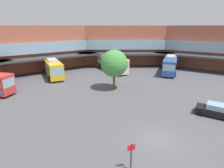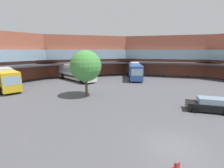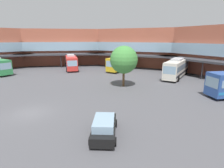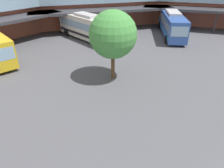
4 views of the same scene
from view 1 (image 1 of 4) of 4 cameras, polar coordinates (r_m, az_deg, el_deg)
The scene contains 8 objects.
ground_plane at distance 18.48m, azimuth 14.13°, elevation -16.22°, with size 123.65×123.65×0.00m, color #515156.
station_building at distance 34.74m, azimuth -3.57°, elevation 9.20°, with size 81.51×50.79×10.16m.
bus_1 at distance 44.06m, azimuth 17.50°, elevation 5.94°, with size 9.54×11.18×3.72m.
bus_3 at distance 40.05m, azimuth -17.73°, elevation 4.76°, with size 3.87×10.49×3.64m.
bus_5 at distance 43.10m, azimuth -0.14°, elevation 6.56°, with size 4.27×11.59×3.80m.
parked_car at distance 24.78m, azimuth 29.62°, elevation -7.13°, with size 4.16×4.56×1.53m.
plaza_tree at distance 29.84m, azimuth 0.64°, elevation 6.33°, with size 4.39×4.39×6.53m.
stop_sign_post at distance 14.19m, azimuth 5.93°, elevation -20.62°, with size 0.60×0.10×2.20m.
Camera 1 is at (-8.80, -12.73, 10.10)m, focal length 29.72 mm.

